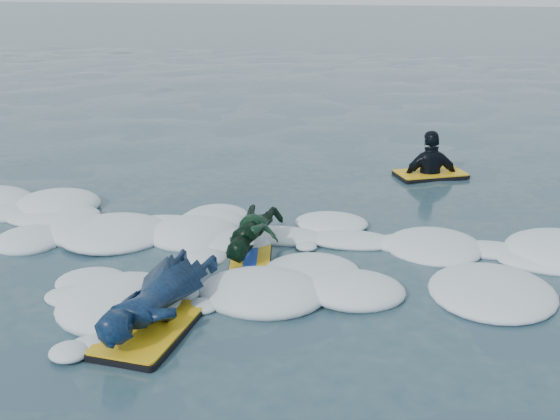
% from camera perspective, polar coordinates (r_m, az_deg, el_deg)
% --- Properties ---
extents(ground, '(120.00, 120.00, 0.00)m').
position_cam_1_polar(ground, '(6.94, -8.04, -6.53)').
color(ground, '#1C3B43').
rests_on(ground, ground).
extents(foam_band, '(12.00, 3.10, 0.30)m').
position_cam_1_polar(foam_band, '(7.83, -5.56, -3.38)').
color(foam_band, white).
rests_on(foam_band, ground).
extents(prone_woman_unit, '(0.82, 1.77, 0.45)m').
position_cam_1_polar(prone_woman_unit, '(6.28, -9.89, -7.16)').
color(prone_woman_unit, black).
rests_on(prone_woman_unit, ground).
extents(prone_child_unit, '(0.65, 1.23, 0.46)m').
position_cam_1_polar(prone_child_unit, '(7.59, -2.08, -2.15)').
color(prone_child_unit, black).
rests_on(prone_child_unit, ground).
extents(waiting_rider_unit, '(1.19, 0.97, 1.56)m').
position_cam_1_polar(waiting_rider_unit, '(10.85, 12.09, 2.32)').
color(waiting_rider_unit, black).
rests_on(waiting_rider_unit, ground).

